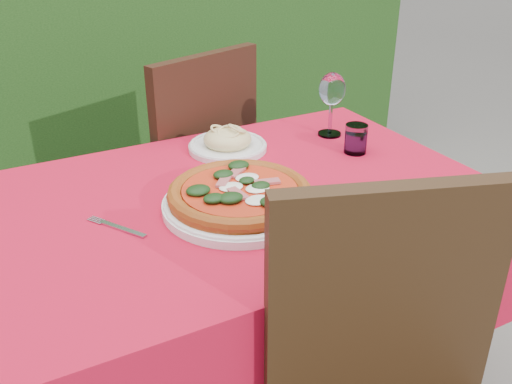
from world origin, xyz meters
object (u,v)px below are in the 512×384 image
fork (123,229)px  pizza_plate (240,197)px  wine_glass (332,92)px  water_glass (356,140)px  pasta_plate (228,142)px  chair_far (189,164)px

fork → pizza_plate: bearing=-38.8°
wine_glass → water_glass: bearing=-95.9°
pizza_plate → pasta_plate: pizza_plate is taller
fork → wine_glass: bearing=-11.8°
pizza_plate → wine_glass: (0.47, 0.30, 0.11)m
pasta_plate → wine_glass: 0.36m
water_glass → fork: water_glass is taller
chair_far → fork: 0.81m
pasta_plate → fork: (-0.41, -0.31, -0.02)m
chair_far → wine_glass: (0.33, -0.40, 0.33)m
chair_far → pasta_plate: chair_far is taller
chair_far → fork: chair_far is taller
pasta_plate → wine_glass: bearing=-7.2°
wine_glass → fork: (-0.74, -0.27, -0.14)m
pizza_plate → wine_glass: 0.57m
pizza_plate → wine_glass: wine_glass is taller
chair_far → pizza_plate: (-0.14, -0.70, 0.22)m
wine_glass → pasta_plate: bearing=172.8°
pizza_plate → water_glass: water_glass is taller
pasta_plate → fork: bearing=-142.8°
water_glass → pasta_plate: bearing=148.6°
chair_far → wine_glass: bearing=110.8°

